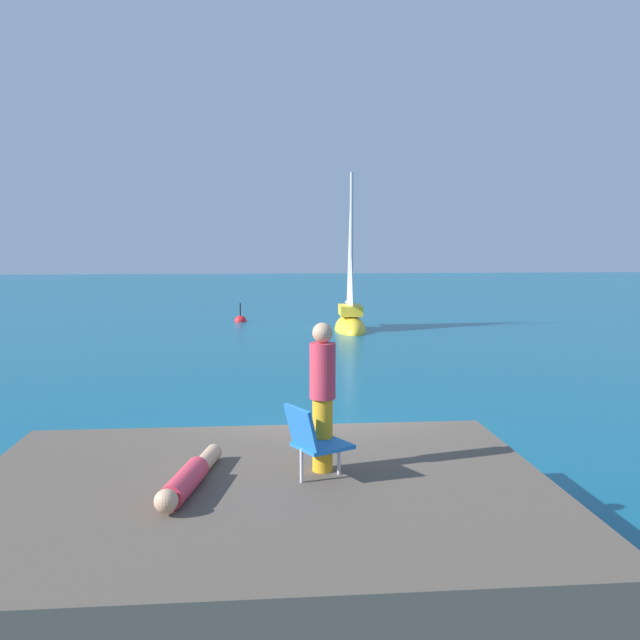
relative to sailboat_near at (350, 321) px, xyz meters
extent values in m
plane|color=#0F5675|center=(-3.23, -16.67, -0.38)|extent=(160.00, 160.00, 0.00)
cube|color=brown|center=(-4.12, -20.34, 0.09)|extent=(6.15, 4.73, 0.93)
cube|color=brown|center=(-3.11, -17.90, -0.38)|extent=(1.22, 1.30, 0.69)
cube|color=#505047|center=(-6.16, -17.56, -0.38)|extent=(1.43, 1.24, 1.01)
ellipsoid|color=yellow|center=(0.00, -0.02, -0.38)|extent=(1.46, 3.72, 1.25)
cube|color=yellow|center=(0.00, -0.02, 0.46)|extent=(0.97, 1.64, 0.41)
cylinder|color=#B7B7BC|center=(-0.02, -0.36, 3.10)|extent=(0.14, 0.14, 5.70)
cylinder|color=#B2B2B7|center=(0.04, 0.78, 0.65)|extent=(0.24, 2.28, 0.11)
pyramid|color=silver|center=(0.02, 0.28, 2.87)|extent=(0.17, 1.83, 4.33)
cylinder|color=#DB384C|center=(-4.86, -20.55, 0.67)|extent=(0.43, 0.93, 0.24)
cylinder|color=tan|center=(-4.70, -19.82, 0.64)|extent=(0.33, 0.72, 0.18)
sphere|color=tan|center=(-4.98, -21.09, 0.69)|extent=(0.22, 0.22, 0.22)
cylinder|color=gold|center=(-3.44, -20.00, 0.95)|extent=(0.22, 0.22, 0.80)
cylinder|color=#DB384C|center=(-3.44, -20.00, 1.65)|extent=(0.28, 0.28, 0.60)
sphere|color=tan|center=(-3.44, -20.00, 2.06)|extent=(0.22, 0.22, 0.22)
cube|color=blue|center=(-3.46, -20.23, 0.90)|extent=(0.68, 0.66, 0.04)
cube|color=blue|center=(-3.70, -20.35, 1.13)|extent=(0.35, 0.50, 0.45)
cylinder|color=silver|center=(-3.28, -20.14, 0.73)|extent=(0.04, 0.04, 0.35)
cylinder|color=silver|center=(-3.70, -20.35, 0.73)|extent=(0.04, 0.04, 0.35)
sphere|color=red|center=(-4.50, 3.84, -0.38)|extent=(0.56, 0.56, 0.56)
cylinder|color=black|center=(-4.50, 3.84, 0.17)|extent=(0.06, 0.06, 0.60)
camera|label=1|loc=(-4.25, -27.04, 2.95)|focal=37.75mm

